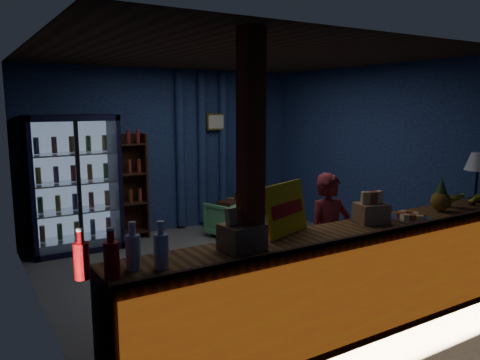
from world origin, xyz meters
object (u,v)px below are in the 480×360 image
Objects in this scene: shopkeeper at (329,239)px; table_lamp at (478,164)px; pastry_tray at (411,218)px; green_chair at (230,219)px.

shopkeeper is 2.43× the size of table_lamp.
table_lamp is at bearing 7.48° from pastry_tray.
table_lamp reaches higher than shopkeeper.
pastry_tray is (0.10, -3.28, 0.69)m from green_chair.
table_lamp is (1.40, -3.11, 1.11)m from green_chair.
shopkeeper is 3.34× the size of pastry_tray.
table_lamp is (1.30, 0.17, 0.41)m from pastry_tray.
green_chair is at bearing 87.20° from shopkeeper.
shopkeeper is 1.97m from table_lamp.
shopkeeper reaches higher than pastry_tray.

